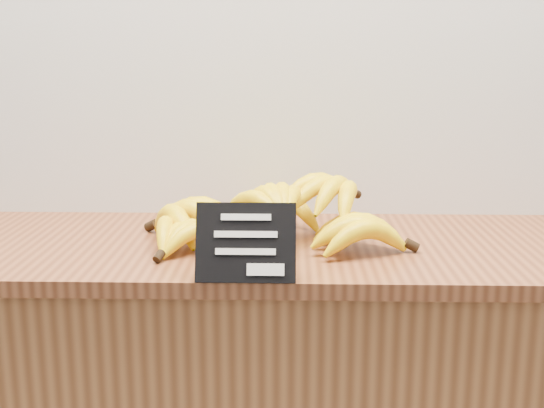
{
  "coord_description": "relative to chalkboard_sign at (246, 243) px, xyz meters",
  "views": [
    {
      "loc": [
        0.22,
        1.38,
        1.31
      ],
      "look_at": [
        0.19,
        2.7,
        1.02
      ],
      "focal_mm": 45.0,
      "sensor_mm": 36.0,
      "label": 1
    }
  ],
  "objects": [
    {
      "name": "chalkboard_sign",
      "position": [
        0.0,
        0.0,
        0.0
      ],
      "size": [
        0.17,
        0.05,
        0.13
      ],
      "primitive_type": "cube",
      "rotation": [
        -0.36,
        0.0,
        0.0
      ],
      "color": "black",
      "rests_on": "counter_top"
    },
    {
      "name": "banana_pile",
      "position": [
        0.04,
        0.25,
        -0.01
      ],
      "size": [
        0.58,
        0.42,
        0.12
      ],
      "color": "yellow",
      "rests_on": "counter_top"
    },
    {
      "name": "counter_top",
      "position": [
        0.04,
        0.25,
        -0.08
      ],
      "size": [
        1.55,
        0.54,
        0.03
      ],
      "primitive_type": "cube",
      "color": "brown",
      "rests_on": "counter"
    }
  ]
}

